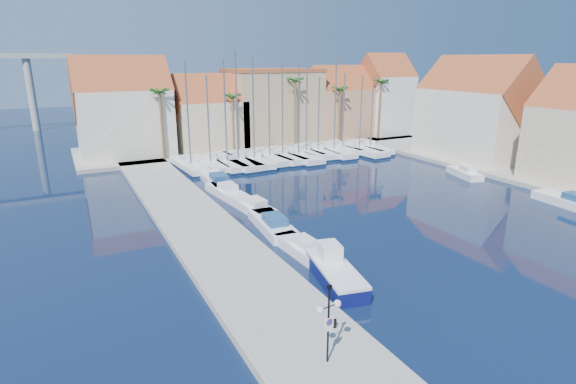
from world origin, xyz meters
name	(u,v)px	position (x,y,z in m)	size (l,w,h in m)	color
ground	(415,287)	(0.00, 0.00, 0.00)	(260.00, 260.00, 0.00)	black
quay_west	(207,235)	(-9.00, 13.50, 0.25)	(6.00, 77.00, 0.50)	gray
shore_north	(256,144)	(10.00, 48.00, 0.25)	(54.00, 16.00, 0.50)	gray
shore_east	(531,172)	(32.00, 15.00, 0.25)	(12.00, 60.00, 0.50)	gray
lamp_post	(329,312)	(-8.95, -4.14, 2.99)	(1.29, 0.44, 3.80)	black
bollard	(335,323)	(-7.21, -2.05, 0.72)	(0.18, 0.18, 0.45)	black
fishing_boat	(335,271)	(-4.04, 2.88, 0.71)	(3.27, 6.40, 2.14)	#0D124F
motorboat_west_0	(301,247)	(-3.91, 7.49, 0.51)	(1.88, 5.19, 1.40)	white
motorboat_west_1	(272,224)	(-3.70, 12.71, 0.51)	(2.78, 6.85, 1.40)	white
motorboat_west_2	(253,206)	(-3.32, 17.61, 0.51)	(2.39, 6.04, 1.40)	white
motorboat_west_3	(226,191)	(-3.88, 23.52, 0.51)	(2.55, 6.22, 1.40)	white
motorboat_west_4	(218,181)	(-3.31, 27.72, 0.51)	(2.75, 7.30, 1.40)	white
motorboat_east_0	(572,202)	(23.99, 5.13, 0.51)	(2.90, 7.13, 1.40)	white
motorboat_east_1	(465,173)	(23.98, 17.87, 0.51)	(3.07, 5.60, 1.40)	white
sailboat_0	(190,165)	(-4.16, 36.10, 0.61)	(2.99, 9.38, 13.25)	white
sailboat_1	(209,164)	(-1.65, 36.03, 0.58)	(2.47, 9.33, 11.57)	white
sailboat_2	(226,162)	(0.44, 35.66, 0.60)	(2.92, 9.98, 13.44)	white
sailboat_3	(236,161)	(1.95, 35.78, 0.59)	(3.84, 11.27, 14.50)	white
sailboat_4	(253,159)	(4.33, 35.79, 0.59)	(3.71, 10.84, 13.94)	white
sailboat_5	(268,157)	(6.66, 36.21, 0.57)	(3.28, 10.43, 11.97)	white
sailboat_6	(280,156)	(8.56, 36.13, 0.58)	(3.67, 10.72, 13.09)	white
sailboat_7	(296,155)	(10.68, 35.43, 0.58)	(3.15, 10.78, 12.77)	white
sailboat_8	(304,152)	(12.72, 36.74, 0.62)	(2.74, 8.33, 12.52)	white
sailboat_9	(316,151)	(14.61, 36.64, 0.57)	(2.90, 9.88, 11.01)	white
sailboat_10	(332,151)	(16.77, 35.79, 0.60)	(2.90, 9.92, 13.81)	white
sailboat_11	(340,148)	(19.01, 36.92, 0.59)	(2.63, 8.72, 11.53)	white
sailboat_12	(356,149)	(20.75, 35.31, 0.56)	(3.87, 11.45, 11.27)	white
sailboat_13	(368,147)	(23.16, 35.66, 0.57)	(3.02, 9.94, 11.30)	white
building_0	(124,112)	(-10.00, 47.00, 6.52)	(12.30, 9.00, 13.50)	beige
building_1	(209,116)	(2.00, 47.00, 5.30)	(10.30, 8.00, 11.00)	tan
building_2	(272,105)	(13.00, 48.00, 6.26)	(14.20, 10.20, 11.50)	tan
building_3	(338,105)	(25.00, 47.00, 5.86)	(10.30, 8.00, 12.00)	#B3795A
building_4	(384,97)	(34.00, 46.00, 6.97)	(8.30, 8.00, 14.00)	white
building_6	(476,113)	(32.00, 24.00, 6.52)	(9.00, 14.30, 13.50)	beige
palm_0	(159,94)	(-6.00, 42.00, 9.08)	(2.60, 2.60, 10.15)	brown
palm_1	(232,98)	(4.00, 42.00, 8.14)	(2.60, 2.60, 9.15)	brown
palm_2	(295,83)	(14.00, 42.00, 10.02)	(2.60, 2.60, 11.15)	brown
palm_3	(340,91)	(22.00, 42.00, 8.61)	(2.60, 2.60, 9.65)	brown
palm_4	(381,84)	(30.00, 42.00, 9.55)	(2.60, 2.60, 10.65)	brown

